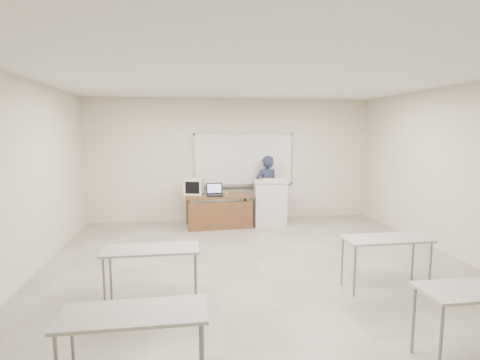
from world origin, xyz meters
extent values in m
cube|color=gray|center=(0.00, 0.00, -0.01)|extent=(7.00, 8.00, 0.01)
cube|color=white|center=(0.30, 3.97, 1.50)|extent=(2.40, 0.03, 1.20)
cube|color=#B7BABC|center=(0.30, 3.97, 2.12)|extent=(2.48, 0.04, 0.04)
cube|color=#B7BABC|center=(0.30, 3.97, 0.88)|extent=(2.48, 0.04, 0.04)
cube|color=#B7BABC|center=(-0.92, 3.97, 1.50)|extent=(0.04, 0.04, 1.28)
cube|color=#B7BABC|center=(1.52, 3.97, 1.50)|extent=(0.04, 0.04, 1.28)
cube|color=#B7BABC|center=(0.30, 3.92, 0.84)|extent=(2.16, 0.07, 0.02)
cube|color=gray|center=(-1.60, -0.50, 0.71)|extent=(1.20, 0.50, 0.03)
cylinder|color=slate|center=(-2.15, -0.70, 0.35)|extent=(0.03, 0.03, 0.70)
cylinder|color=slate|center=(-1.05, -0.70, 0.35)|extent=(0.03, 0.03, 0.70)
cylinder|color=slate|center=(-2.15, -0.30, 0.35)|extent=(0.03, 0.03, 0.70)
cylinder|color=slate|center=(-1.05, -0.30, 0.35)|extent=(0.03, 0.03, 0.70)
cube|color=gray|center=(1.60, -0.50, 0.71)|extent=(1.20, 0.50, 0.03)
cylinder|color=slate|center=(1.05, -0.70, 0.35)|extent=(0.03, 0.03, 0.70)
cylinder|color=slate|center=(2.15, -0.70, 0.35)|extent=(0.03, 0.03, 0.70)
cylinder|color=slate|center=(1.05, -0.30, 0.35)|extent=(0.03, 0.03, 0.70)
cylinder|color=slate|center=(2.15, -0.30, 0.35)|extent=(0.03, 0.03, 0.70)
cube|color=gray|center=(-1.60, -2.20, 0.71)|extent=(1.20, 0.50, 0.03)
cylinder|color=slate|center=(-2.15, -2.00, 0.35)|extent=(0.03, 0.03, 0.70)
cylinder|color=slate|center=(-1.05, -2.00, 0.35)|extent=(0.03, 0.03, 0.70)
cylinder|color=slate|center=(1.05, -2.40, 0.35)|extent=(0.03, 0.03, 0.70)
cylinder|color=slate|center=(1.05, -2.00, 0.35)|extent=(0.03, 0.03, 0.70)
cube|color=brown|center=(-0.40, 3.30, 0.73)|extent=(1.52, 0.76, 0.04)
cube|color=brown|center=(-0.40, 2.94, 0.32)|extent=(1.45, 0.03, 0.63)
cylinder|color=#513D1F|center=(-1.10, 2.98, 0.35)|extent=(0.06, 0.06, 0.71)
cylinder|color=#513D1F|center=(0.30, 2.98, 0.35)|extent=(0.06, 0.06, 0.71)
cylinder|color=#513D1F|center=(-1.10, 3.62, 0.35)|extent=(0.06, 0.06, 0.71)
cylinder|color=#513D1F|center=(0.30, 3.62, 0.35)|extent=(0.06, 0.06, 0.71)
cube|color=beige|center=(0.80, 3.20, 0.51)|extent=(0.72, 0.51, 1.03)
cube|color=beige|center=(0.80, 3.20, 1.05)|extent=(0.76, 0.55, 0.04)
cube|color=beige|center=(-0.95, 3.45, 0.94)|extent=(0.40, 0.42, 0.38)
cube|color=beige|center=(-0.95, 3.22, 0.94)|extent=(0.42, 0.04, 0.39)
cube|color=black|center=(-0.95, 3.20, 0.94)|extent=(0.32, 0.01, 0.27)
cube|color=black|center=(-0.50, 3.12, 0.76)|extent=(0.37, 0.27, 0.02)
cube|color=black|center=(-0.50, 3.11, 0.78)|extent=(0.30, 0.16, 0.01)
cube|color=black|center=(-0.50, 3.29, 0.90)|extent=(0.37, 0.08, 0.25)
cube|color=#7A8CC3|center=(-0.50, 3.28, 0.90)|extent=(0.31, 0.06, 0.19)
ellipsoid|color=#ABAFB4|center=(-0.20, 3.35, 0.77)|extent=(0.10, 0.07, 0.04)
cube|color=beige|center=(0.89, 3.28, 1.08)|extent=(0.51, 0.27, 0.03)
imported|color=black|center=(0.82, 3.70, 0.80)|extent=(0.67, 0.52, 1.61)
camera|label=1|loc=(-1.16, -5.20, 2.20)|focal=28.00mm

